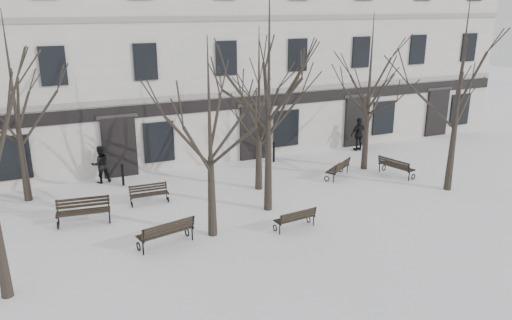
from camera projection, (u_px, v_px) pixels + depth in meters
ground at (254, 228)px, 18.54m from camera, size 100.00×100.00×0.00m
building at (162, 49)px, 28.20m from camera, size 40.40×10.20×11.40m
tree_1 at (209, 116)px, 16.69m from camera, size 4.91×4.91×7.02m
tree_2 at (269, 72)px, 18.57m from camera, size 6.22×6.22×8.88m
tree_3 at (461, 76)px, 20.89m from camera, size 5.68×5.68×8.12m
tree_4 at (12, 85)px, 19.71m from camera, size 5.47×5.47×7.81m
tree_5 at (259, 91)px, 21.17m from camera, size 4.98×4.98×7.12m
tree_6 at (370, 74)px, 23.83m from camera, size 5.31×5.31×7.59m
bench_0 at (83, 210)px, 18.77m from camera, size 2.01×0.94×0.98m
bench_1 at (166, 232)px, 17.00m from camera, size 2.04×1.11×0.98m
bench_2 at (295, 218)px, 18.34m from camera, size 1.63×0.74×0.80m
bench_3 at (149, 193)px, 20.74m from camera, size 1.60×0.64×0.80m
bench_4 at (339, 168)px, 23.80m from camera, size 1.75×1.46×0.87m
bench_5 at (396, 166)px, 24.01m from camera, size 1.09×1.88×0.90m
bollard_a at (123, 174)px, 22.75m from camera, size 0.13×0.13×1.02m
bollard_b at (274, 151)px, 26.14m from camera, size 0.14×0.14×1.08m
pedestrian_b at (102, 182)px, 23.29m from camera, size 0.91×0.74×1.76m
pedestrian_c at (358, 150)px, 28.37m from camera, size 1.12×0.51×1.88m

